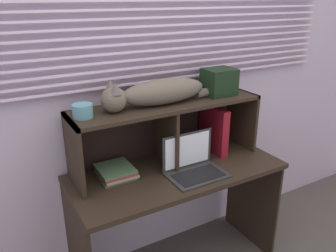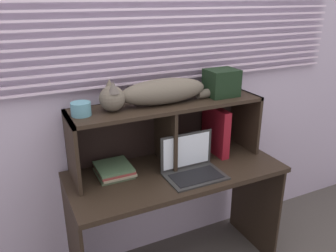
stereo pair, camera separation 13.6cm
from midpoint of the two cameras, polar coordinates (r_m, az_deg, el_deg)
back_panel_with_blinds at (r=2.18m, az=-4.52°, el=7.96°), size 4.40×0.08×2.50m
desk at (r=2.17m, az=-0.29°, el=-11.02°), size 1.30×0.56×0.76m
hutch_shelf_unit at (r=2.09m, az=-2.32°, el=0.94°), size 1.18×0.31×0.39m
cat at (r=1.98m, az=-3.80°, el=5.57°), size 0.87×0.16×0.17m
laptop at (r=2.03m, az=2.35°, el=-6.61°), size 0.34×0.23×0.23m
binder_upright at (r=2.28m, az=5.89°, el=-0.56°), size 0.05×0.26×0.31m
book_stack at (r=2.04m, az=-10.64°, el=-7.53°), size 0.21×0.22×0.06m
small_basket at (r=1.85m, az=-16.11°, el=2.41°), size 0.11×0.11×0.07m
storage_box at (r=2.20m, az=6.74°, el=7.32°), size 0.19×0.16×0.17m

